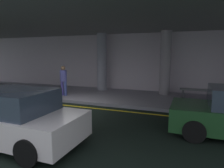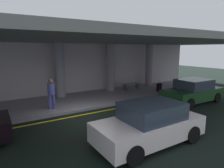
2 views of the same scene
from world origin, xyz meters
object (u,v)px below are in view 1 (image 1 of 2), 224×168
Objects in this scene: support_column_left_mid at (165,63)px; traveler_with_luggage at (63,79)px; support_column_far_left at (102,62)px; bench_metal at (195,92)px; car_white at (12,118)px.

traveler_with_luggage is (-5.28, -2.46, -0.86)m from support_column_left_mid.
support_column_far_left reaches higher than bench_metal.
car_white is 8.93m from bench_metal.
traveler_with_luggage reaches higher than bench_metal.
traveler_with_luggage is (-2.06, 5.51, 0.40)m from car_white.
car_white is 2.56× the size of bench_metal.
support_column_left_mid is (4.00, 0.00, 0.00)m from support_column_far_left.
car_white is at bearing -112.02° from support_column_left_mid.
traveler_with_luggage is at bearing -155.04° from support_column_left_mid.
car_white is (-3.22, -7.97, -1.26)m from support_column_left_mid.
bench_metal is (4.91, 7.45, -0.21)m from car_white.
support_column_left_mid reaches higher than car_white.
support_column_far_left is 5.89m from bench_metal.
traveler_with_luggage is at bearing -164.39° from bench_metal.
bench_metal is at bearing -16.95° from support_column_left_mid.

